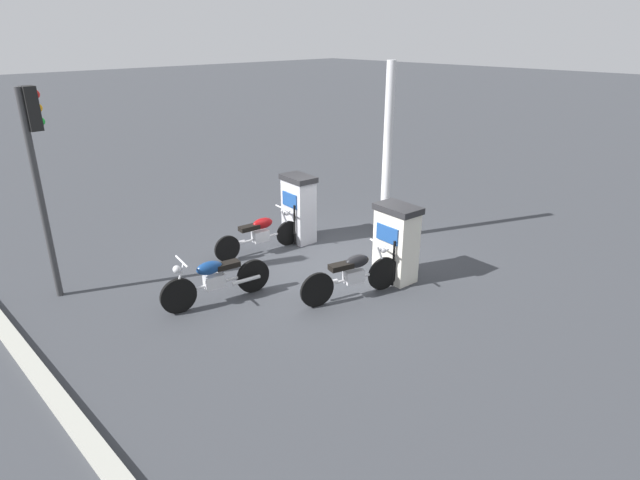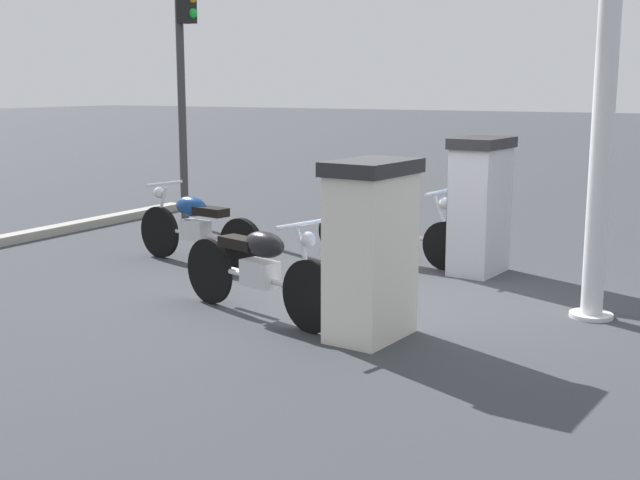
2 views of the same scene
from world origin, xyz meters
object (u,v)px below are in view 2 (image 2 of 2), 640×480
canopy_support_pole (604,108)px  motorcycle_extra (197,227)px  fuel_pump_near (480,205)px  fuel_pump_far (371,249)px  motorcycle_far_pump (259,267)px  roadside_traffic_light (184,56)px  motorcycle_near_pump (392,225)px

canopy_support_pole → motorcycle_extra: bearing=-0.5°
fuel_pump_near → fuel_pump_far: size_ratio=1.02×
motorcycle_far_pump → canopy_support_pole: canopy_support_pole is taller
fuel_pump_near → motorcycle_extra: (3.09, 1.24, -0.33)m
fuel_pump_far → roadside_traffic_light: size_ratio=0.41×
motorcycle_near_pump → motorcycle_far_pump: size_ratio=1.05×
motorcycle_far_pump → roadside_traffic_light: roadside_traffic_light is taller
fuel_pump_far → motorcycle_far_pump: (1.16, -0.05, -0.29)m
fuel_pump_far → canopy_support_pole: 2.48m
fuel_pump_near → motorcycle_near_pump: fuel_pump_near is taller
fuel_pump_far → canopy_support_pole: canopy_support_pole is taller
motorcycle_extra → canopy_support_pole: canopy_support_pole is taller
motorcycle_near_pump → roadside_traffic_light: roadside_traffic_light is taller
motorcycle_extra → canopy_support_pole: bearing=179.5°
canopy_support_pole → fuel_pump_far: bearing=45.6°
fuel_pump_far → fuel_pump_near: bearing=-90.0°
motorcycle_far_pump → motorcycle_extra: 2.47m
motorcycle_near_pump → fuel_pump_near: bearing=177.7°
fuel_pump_near → motorcycle_far_pump: size_ratio=0.78×
fuel_pump_near → fuel_pump_far: fuel_pump_near is taller
fuel_pump_far → roadside_traffic_light: bearing=-37.8°
fuel_pump_near → fuel_pump_far: (-0.00, 2.84, -0.02)m
motorcycle_far_pump → roadside_traffic_light: (3.81, -3.81, 2.08)m
fuel_pump_far → canopy_support_pole: bearing=-134.4°
motorcycle_near_pump → motorcycle_extra: motorcycle_extra is taller
motorcycle_near_pump → motorcycle_far_pump: 2.84m
canopy_support_pole → motorcycle_far_pump: bearing=29.4°
canopy_support_pole → roadside_traffic_light: bearing=-19.4°
fuel_pump_near → canopy_support_pole: bearing=140.2°
fuel_pump_far → motorcycle_extra: size_ratio=0.74×
fuel_pump_near → motorcycle_far_pump: 3.04m
motorcycle_near_pump → roadside_traffic_light: 4.51m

